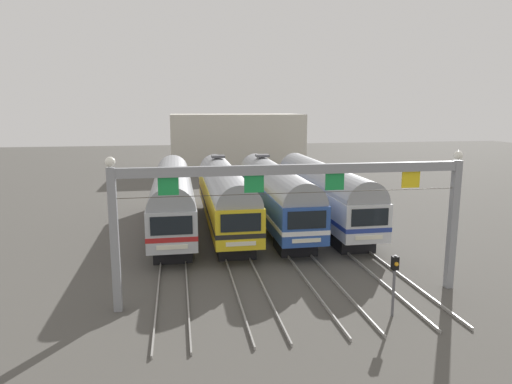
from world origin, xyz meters
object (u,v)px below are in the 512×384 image
commuter_train_stainless (173,195)px  commuter_train_blue (274,192)px  commuter_train_silver (323,191)px  catenary_gantry (295,194)px  commuter_train_yellow (224,194)px  yard_signal_mast (395,274)px

commuter_train_stainless → commuter_train_blue: commuter_train_blue is taller
commuter_train_silver → catenary_gantry: catenary_gantry is taller
commuter_train_blue → catenary_gantry: bearing=-98.0°
commuter_train_blue → catenary_gantry: size_ratio=1.08×
commuter_train_yellow → catenary_gantry: (1.91, -13.50, 2.39)m
yard_signal_mast → catenary_gantry: bearing=145.5°
commuter_train_stainless → commuter_train_yellow: commuter_train_yellow is taller
catenary_gantry → yard_signal_mast: (3.82, -2.63, -3.13)m
commuter_train_yellow → commuter_train_blue: (3.82, 0.00, 0.00)m
yard_signal_mast → commuter_train_blue: bearing=96.7°
commuter_train_blue → commuter_train_stainless: bearing=-180.0°
catenary_gantry → yard_signal_mast: bearing=-34.5°
commuter_train_silver → yard_signal_mast: 16.25m
commuter_train_silver → catenary_gantry: (-5.72, -13.49, 2.40)m
commuter_train_stainless → catenary_gantry: 14.85m
commuter_train_stainless → commuter_train_silver: 11.45m
commuter_train_yellow → commuter_train_silver: 7.63m
commuter_train_stainless → commuter_train_silver: (11.45, 0.00, 0.00)m
commuter_train_stainless → yard_signal_mast: commuter_train_stainless is taller
commuter_train_yellow → yard_signal_mast: (5.72, -16.13, -0.74)m
commuter_train_silver → yard_signal_mast: commuter_train_silver is taller
catenary_gantry → commuter_train_blue: bearing=82.0°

